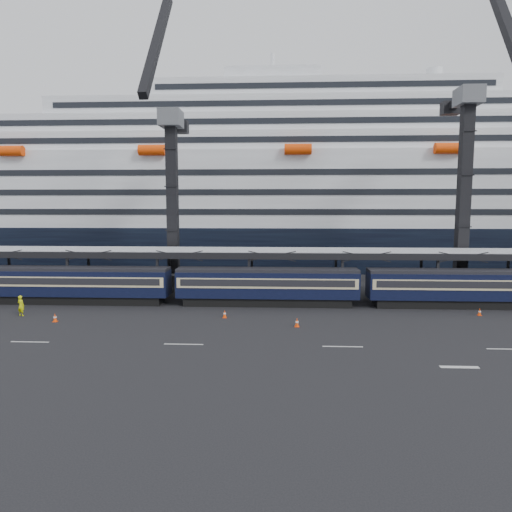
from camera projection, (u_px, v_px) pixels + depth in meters
The scene contains 12 objects.
ground at pixel (360, 332), 37.90m from camera, with size 260.00×260.00×0.00m, color black.
lane_markings at pixel (489, 354), 32.31m from camera, with size 111.00×4.27×0.02m.
train at pixel (299, 285), 47.81m from camera, with size 133.05×3.00×4.05m.
canopy at pixel (339, 252), 51.21m from camera, with size 130.00×6.25×5.53m.
cruise_ship at pixel (310, 195), 82.23m from camera, with size 214.09×28.84×34.00m.
crane_dark_near at pixel (172, 194), 56.00m from camera, with size 4.50×17.75×35.08m.
crane_dark_mid at pixel (466, 181), 53.14m from camera, with size 4.50×18.24×39.64m.
worker at pixel (21, 306), 43.43m from camera, with size 0.72×0.47×1.98m, color #D7E00B.
traffic_cone_b at pixel (55, 317), 41.29m from camera, with size 0.40×0.40×0.79m.
traffic_cone_c at pixel (225, 314), 42.76m from camera, with size 0.38×0.38×0.76m.
traffic_cone_d at pixel (297, 322), 39.58m from camera, with size 0.40×0.40×0.81m.
traffic_cone_e at pixel (480, 312), 43.66m from camera, with size 0.35×0.35×0.71m.
Camera 1 is at (-6.86, -37.34, 10.52)m, focal length 32.00 mm.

